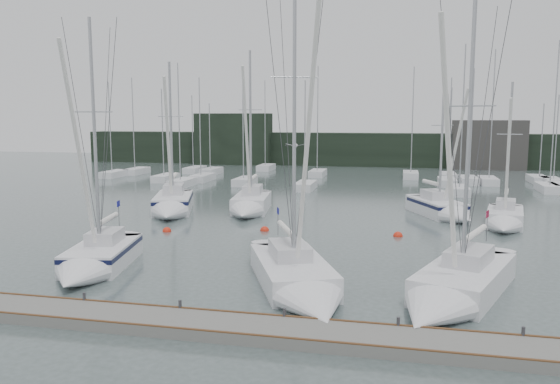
{
  "coord_description": "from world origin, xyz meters",
  "views": [
    {
      "loc": [
        5.94,
        -22.4,
        7.51
      ],
      "look_at": [
        -0.18,
        5.0,
        3.62
      ],
      "focal_mm": 35.0,
      "sensor_mm": 36.0,
      "label": 1
    }
  ],
  "objects_px": {
    "sailboat_mid_a": "(172,206)",
    "sailboat_mid_d": "(445,210)",
    "sailboat_near_left": "(93,262)",
    "buoy_c": "(167,231)",
    "sailboat_mid_e": "(504,221)",
    "buoy_a": "(265,231)",
    "sailboat_near_center": "(302,285)",
    "buoy_b": "(398,236)",
    "sailboat_mid_b": "(249,206)",
    "sailboat_near_right": "(451,292)"
  },
  "relations": [
    {
      "from": "sailboat_near_right",
      "to": "buoy_b",
      "type": "distance_m",
      "value": 12.7
    },
    {
      "from": "sailboat_near_center",
      "to": "buoy_c",
      "type": "height_order",
      "value": "sailboat_near_center"
    },
    {
      "from": "sailboat_mid_b",
      "to": "buoy_a",
      "type": "relative_size",
      "value": 22.48
    },
    {
      "from": "sailboat_near_left",
      "to": "buoy_b",
      "type": "bearing_deg",
      "value": 27.38
    },
    {
      "from": "sailboat_near_left",
      "to": "sailboat_mid_d",
      "type": "height_order",
      "value": "sailboat_near_left"
    },
    {
      "from": "sailboat_near_center",
      "to": "sailboat_mid_d",
      "type": "xyz_separation_m",
      "value": [
        7.22,
        20.05,
        0.07
      ]
    },
    {
      "from": "sailboat_near_left",
      "to": "sailboat_near_right",
      "type": "bearing_deg",
      "value": -14.77
    },
    {
      "from": "sailboat_mid_e",
      "to": "buoy_a",
      "type": "height_order",
      "value": "sailboat_mid_e"
    },
    {
      "from": "sailboat_near_left",
      "to": "sailboat_near_center",
      "type": "xyz_separation_m",
      "value": [
        10.47,
        -1.25,
        -0.03
      ]
    },
    {
      "from": "sailboat_mid_e",
      "to": "sailboat_near_right",
      "type": "bearing_deg",
      "value": -95.41
    },
    {
      "from": "sailboat_mid_e",
      "to": "sailboat_mid_b",
      "type": "bearing_deg",
      "value": -174.24
    },
    {
      "from": "sailboat_near_center",
      "to": "sailboat_mid_b",
      "type": "xyz_separation_m",
      "value": [
        -7.55,
        18.57,
        0.09
      ]
    },
    {
      "from": "sailboat_near_center",
      "to": "sailboat_mid_a",
      "type": "height_order",
      "value": "sailboat_near_center"
    },
    {
      "from": "buoy_b",
      "to": "sailboat_near_left",
      "type": "bearing_deg",
      "value": -140.95
    },
    {
      "from": "sailboat_mid_d",
      "to": "sailboat_mid_e",
      "type": "xyz_separation_m",
      "value": [
        3.62,
        -3.12,
        -0.06
      ]
    },
    {
      "from": "sailboat_mid_e",
      "to": "sailboat_mid_d",
      "type": "bearing_deg",
      "value": 150.08
    },
    {
      "from": "sailboat_near_center",
      "to": "buoy_a",
      "type": "xyz_separation_m",
      "value": [
        -4.81,
        12.68,
        -0.52
      ]
    },
    {
      "from": "sailboat_mid_a",
      "to": "sailboat_mid_e",
      "type": "relative_size",
      "value": 1.19
    },
    {
      "from": "sailboat_near_left",
      "to": "sailboat_near_right",
      "type": "relative_size",
      "value": 0.97
    },
    {
      "from": "sailboat_mid_b",
      "to": "sailboat_mid_e",
      "type": "height_order",
      "value": "sailboat_mid_b"
    },
    {
      "from": "sailboat_mid_e",
      "to": "buoy_c",
      "type": "distance_m",
      "value": 22.67
    },
    {
      "from": "sailboat_mid_b",
      "to": "sailboat_near_left",
      "type": "bearing_deg",
      "value": -107.27
    },
    {
      "from": "sailboat_near_center",
      "to": "sailboat_mid_e",
      "type": "height_order",
      "value": "sailboat_near_center"
    },
    {
      "from": "sailboat_near_center",
      "to": "sailboat_near_right",
      "type": "height_order",
      "value": "sailboat_near_center"
    },
    {
      "from": "sailboat_mid_b",
      "to": "buoy_a",
      "type": "xyz_separation_m",
      "value": [
        2.73,
        -5.88,
        -0.61
      ]
    },
    {
      "from": "sailboat_near_center",
      "to": "buoy_b",
      "type": "relative_size",
      "value": 25.82
    },
    {
      "from": "sailboat_near_right",
      "to": "sailboat_mid_d",
      "type": "relative_size",
      "value": 1.17
    },
    {
      "from": "sailboat_mid_a",
      "to": "sailboat_mid_d",
      "type": "distance_m",
      "value": 20.77
    },
    {
      "from": "sailboat_mid_a",
      "to": "sailboat_mid_b",
      "type": "relative_size",
      "value": 0.94
    },
    {
      "from": "sailboat_mid_e",
      "to": "buoy_b",
      "type": "distance_m",
      "value": 8.11
    },
    {
      "from": "sailboat_near_left",
      "to": "sailboat_mid_e",
      "type": "bearing_deg",
      "value": 24.68
    },
    {
      "from": "sailboat_near_left",
      "to": "sailboat_mid_a",
      "type": "xyz_separation_m",
      "value": [
        -2.87,
        15.81,
        0.11
      ]
    },
    {
      "from": "sailboat_mid_b",
      "to": "sailboat_mid_d",
      "type": "height_order",
      "value": "sailboat_mid_b"
    },
    {
      "from": "sailboat_mid_b",
      "to": "sailboat_mid_e",
      "type": "relative_size",
      "value": 1.27
    },
    {
      "from": "sailboat_mid_a",
      "to": "sailboat_mid_d",
      "type": "height_order",
      "value": "sailboat_mid_a"
    },
    {
      "from": "sailboat_near_center",
      "to": "sailboat_mid_b",
      "type": "height_order",
      "value": "sailboat_near_center"
    },
    {
      "from": "sailboat_mid_a",
      "to": "sailboat_mid_b",
      "type": "distance_m",
      "value": 5.98
    },
    {
      "from": "sailboat_near_right",
      "to": "sailboat_mid_a",
      "type": "xyz_separation_m",
      "value": [
        -19.35,
        16.71,
        0.13
      ]
    },
    {
      "from": "sailboat_near_left",
      "to": "sailboat_mid_a",
      "type": "bearing_deg",
      "value": 88.6
    },
    {
      "from": "sailboat_near_left",
      "to": "buoy_c",
      "type": "relative_size",
      "value": 22.39
    },
    {
      "from": "sailboat_near_right",
      "to": "sailboat_mid_a",
      "type": "relative_size",
      "value": 1.07
    },
    {
      "from": "sailboat_near_center",
      "to": "sailboat_mid_e",
      "type": "xyz_separation_m",
      "value": [
        10.84,
        16.94,
        0.01
      ]
    },
    {
      "from": "sailboat_mid_b",
      "to": "buoy_b",
      "type": "xyz_separation_m",
      "value": [
        11.39,
        -5.71,
        -0.61
      ]
    },
    {
      "from": "sailboat_near_center",
      "to": "sailboat_mid_d",
      "type": "bearing_deg",
      "value": 47.1
    },
    {
      "from": "buoy_b",
      "to": "buoy_c",
      "type": "distance_m",
      "value": 15.0
    },
    {
      "from": "sailboat_mid_a",
      "to": "sailboat_mid_d",
      "type": "xyz_separation_m",
      "value": [
        20.56,
        2.99,
        -0.08
      ]
    },
    {
      "from": "sailboat_near_right",
      "to": "sailboat_mid_d",
      "type": "distance_m",
      "value": 19.73
    },
    {
      "from": "sailboat_mid_b",
      "to": "sailboat_mid_d",
      "type": "xyz_separation_m",
      "value": [
        14.77,
        1.49,
        -0.03
      ]
    },
    {
      "from": "sailboat_mid_b",
      "to": "sailboat_near_right",
      "type": "bearing_deg",
      "value": -61.01
    },
    {
      "from": "sailboat_near_center",
      "to": "sailboat_mid_d",
      "type": "relative_size",
      "value": 1.36
    }
  ]
}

